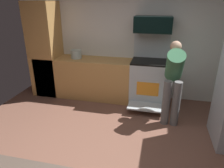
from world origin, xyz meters
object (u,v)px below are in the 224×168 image
Objects in this scene: oven_range at (149,81)px; person_cook at (173,77)px; microwave at (153,24)px; stock_pot at (76,54)px.

oven_range reaches higher than person_cook.
oven_range is 1.04× the size of person_cook.
microwave is 1.20m from person_cook.
person_cook is 2.19m from stock_pot.
oven_range is 2.04× the size of microwave.
oven_range is at bearing -0.49° from stock_pot.
stock_pot is at bearing 161.87° from person_cook.
stock_pot is at bearing 179.51° from oven_range.
oven_range is 6.31× the size of stock_pot.
microwave reaches higher than oven_range.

